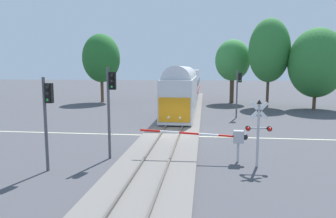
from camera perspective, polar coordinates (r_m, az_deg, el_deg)
The scene contains 13 objects.
ground_plane at distance 24.36m, azimuth 0.55°, elevation -4.95°, with size 220.00×220.00×0.00m, color #47474C.
road_centre_stripe at distance 24.36m, azimuth 0.55°, elevation -4.94°, with size 44.00×0.20×0.01m.
railway_track at distance 24.34m, azimuth 0.55°, elevation -4.73°, with size 4.40×80.00×0.32m.
commuter_train at distance 45.82m, azimuth 3.56°, elevation 4.44°, with size 3.04×41.95×5.16m.
crossing_gate_near at distance 17.81m, azimuth 10.54°, elevation -5.08°, with size 6.16×0.40×1.80m.
crossing_signal_mast at distance 17.06m, azimuth 16.34°, elevation -3.06°, with size 1.36×0.44×3.64m.
traffic_signal_near_left at distance 16.70m, azimuth -21.38°, elevation 0.04°, with size 0.53×0.38×4.84m.
traffic_signal_far_side at distance 33.37m, azimuth 12.86°, elevation 4.17°, with size 0.53×0.38×5.09m.
traffic_signal_median at distance 18.01m, azimuth -10.54°, elevation 2.05°, with size 0.53×0.38×5.36m.
pine_left_background at distance 48.87m, azimuth -12.20°, elevation 9.13°, with size 5.70×5.70×10.44m.
elm_centre_background at distance 47.89m, azimuth 11.82°, elevation 8.76°, with size 5.18×5.18×9.53m.
oak_far_right at distance 44.25m, azimuth 18.16°, elevation 10.21°, with size 5.44×5.44×11.86m.
maple_right_background at distance 43.79m, azimuth 25.71°, elevation 7.67°, with size 6.95×6.95×10.32m.
Camera 1 is at (2.58, -23.64, 5.29)m, focal length 33.06 mm.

